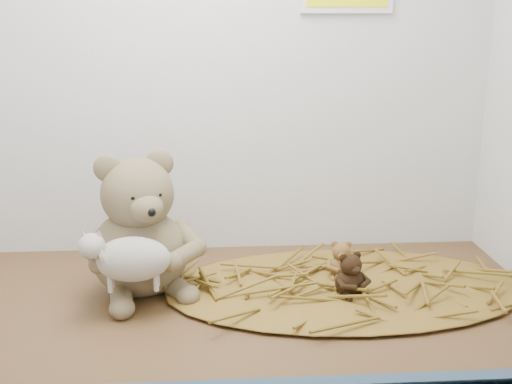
{
  "coord_description": "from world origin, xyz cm",
  "views": [
    {
      "loc": [
        3.48,
        -99.37,
        47.83
      ],
      "look_at": [
        10.45,
        2.46,
        19.71
      ],
      "focal_mm": 45.0,
      "sensor_mm": 36.0,
      "label": 1
    }
  ],
  "objects_px": {
    "toy_lamb": "(133,259)",
    "mini_teddy_tan": "(341,257)",
    "mini_teddy_brown": "(350,272)",
    "main_teddy": "(138,224)"
  },
  "relations": [
    {
      "from": "toy_lamb",
      "to": "mini_teddy_tan",
      "type": "xyz_separation_m",
      "value": [
        0.37,
        0.11,
        -0.05
      ]
    },
    {
      "from": "mini_teddy_tan",
      "to": "mini_teddy_brown",
      "type": "bearing_deg",
      "value": -83.79
    },
    {
      "from": "toy_lamb",
      "to": "mini_teddy_brown",
      "type": "height_order",
      "value": "toy_lamb"
    },
    {
      "from": "main_teddy",
      "to": "mini_teddy_brown",
      "type": "height_order",
      "value": "main_teddy"
    },
    {
      "from": "toy_lamb",
      "to": "mini_teddy_tan",
      "type": "bearing_deg",
      "value": 17.09
    },
    {
      "from": "mini_teddy_tan",
      "to": "main_teddy",
      "type": "bearing_deg",
      "value": -170.55
    },
    {
      "from": "main_teddy",
      "to": "mini_teddy_tan",
      "type": "height_order",
      "value": "main_teddy"
    },
    {
      "from": "main_teddy",
      "to": "mini_teddy_brown",
      "type": "bearing_deg",
      "value": -31.41
    },
    {
      "from": "mini_teddy_brown",
      "to": "main_teddy",
      "type": "bearing_deg",
      "value": 149.91
    },
    {
      "from": "main_teddy",
      "to": "mini_teddy_brown",
      "type": "distance_m",
      "value": 0.38
    }
  ]
}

